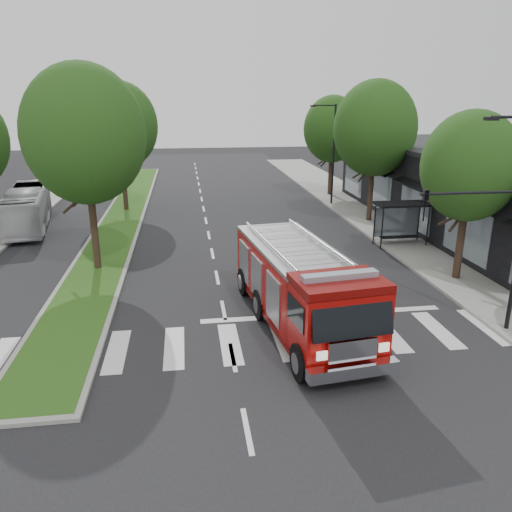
{
  "coord_description": "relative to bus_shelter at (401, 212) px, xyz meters",
  "views": [
    {
      "loc": [
        -1.36,
        -19.21,
        8.54
      ],
      "look_at": [
        1.61,
        1.64,
        1.8
      ],
      "focal_mm": 35.0,
      "sensor_mm": 36.0,
      "label": 1
    }
  ],
  "objects": [
    {
      "name": "ground",
      "position": [
        -11.2,
        -8.15,
        -2.04
      ],
      "size": [
        140.0,
        140.0,
        0.0
      ],
      "primitive_type": "plane",
      "color": "black",
      "rests_on": "ground"
    },
    {
      "name": "sidewalk_right",
      "position": [
        1.3,
        1.85,
        -1.96
      ],
      "size": [
        5.0,
        80.0,
        0.15
      ],
      "primitive_type": "cube",
      "color": "gray",
      "rests_on": "ground"
    },
    {
      "name": "median",
      "position": [
        -17.2,
        9.85,
        -1.96
      ],
      "size": [
        3.0,
        50.0,
        0.15
      ],
      "color": "gray",
      "rests_on": "ground"
    },
    {
      "name": "storefront_row",
      "position": [
        5.8,
        1.85,
        0.46
      ],
      "size": [
        8.0,
        30.0,
        5.0
      ],
      "primitive_type": "cube",
      "color": "black",
      "rests_on": "ground"
    },
    {
      "name": "bus_shelter",
      "position": [
        0.0,
        0.0,
        0.0
      ],
      "size": [
        3.2,
        1.6,
        2.61
      ],
      "color": "black",
      "rests_on": "ground"
    },
    {
      "name": "tree_right_near",
      "position": [
        0.3,
        -6.15,
        3.47
      ],
      "size": [
        4.4,
        4.4,
        8.05
      ],
      "color": "black",
      "rests_on": "ground"
    },
    {
      "name": "tree_right_mid",
      "position": [
        0.3,
        5.85,
        4.45
      ],
      "size": [
        5.6,
        5.6,
        9.72
      ],
      "color": "black",
      "rests_on": "ground"
    },
    {
      "name": "tree_right_far",
      "position": [
        0.3,
        15.85,
        3.8
      ],
      "size": [
        5.0,
        5.0,
        8.73
      ],
      "color": "black",
      "rests_on": "ground"
    },
    {
      "name": "tree_median_near",
      "position": [
        -17.2,
        -2.15,
        4.77
      ],
      "size": [
        5.8,
        5.8,
        10.16
      ],
      "color": "black",
      "rests_on": "ground"
    },
    {
      "name": "tree_median_far",
      "position": [
        -17.2,
        11.85,
        4.45
      ],
      "size": [
        5.6,
        5.6,
        9.72
      ],
      "color": "black",
      "rests_on": "ground"
    },
    {
      "name": "streetlight_right_near",
      "position": [
        -1.59,
        -11.65,
        2.63
      ],
      "size": [
        4.08,
        0.22,
        8.0
      ],
      "color": "black",
      "rests_on": "ground"
    },
    {
      "name": "streetlight_right_far",
      "position": [
        -0.85,
        11.85,
        2.44
      ],
      "size": [
        2.11,
        0.2,
        8.0
      ],
      "color": "black",
      "rests_on": "ground"
    },
    {
      "name": "fire_engine",
      "position": [
        -8.37,
        -10.0,
        -0.43
      ],
      "size": [
        4.05,
        9.96,
        3.36
      ],
      "rotation": [
        0.0,
        0.0,
        0.12
      ],
      "color": "#640705",
      "rests_on": "ground"
    },
    {
      "name": "city_bus",
      "position": [
        -23.2,
        7.57,
        -0.67
      ],
      "size": [
        3.96,
        10.05,
        2.73
      ],
      "primitive_type": "imported",
      "rotation": [
        0.0,
        0.0,
        0.17
      ],
      "color": "#B8B8BC",
      "rests_on": "ground"
    }
  ]
}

